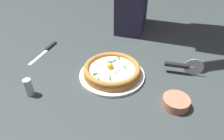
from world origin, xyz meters
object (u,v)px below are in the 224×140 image
Objects in this scene: pizza at (112,70)px; side_bowl at (176,102)px; pepper_shaker at (29,87)px; pizza_cutter at (182,66)px; table_knife at (47,49)px.

side_bowl is (-0.23, 0.19, -0.02)m from pizza.
pepper_shaker is at bearing -6.98° from side_bowl.
pepper_shaker is at bearing 11.81° from pizza_cutter.
side_bowl is 0.57m from pepper_shaker.
pizza is at bearing 3.08° from pizza_cutter.
pizza is 0.30m from side_bowl.
pizza is 1.10× the size of table_knife.
side_bowl is at bearing 173.02° from pepper_shaker.
pizza is 0.42m from table_knife.
pizza_cutter reaches higher than table_knife.
pizza_cutter is (-0.31, -0.02, 0.01)m from pizza.
pizza is 0.35m from pepper_shaker.
pepper_shaker is at bearing 93.35° from table_knife.
pizza_cutter is at bearing -176.92° from pizza.
side_bowl is 0.22m from pizza_cutter.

